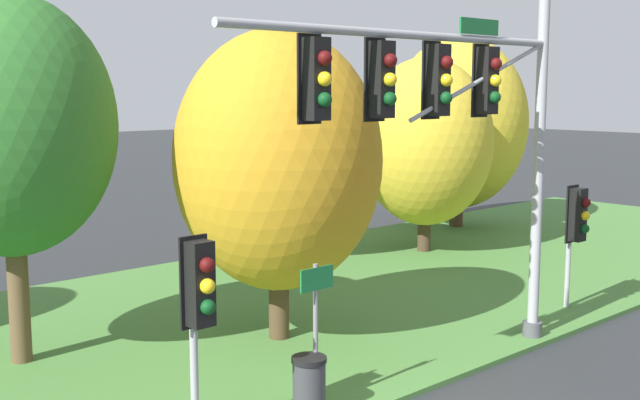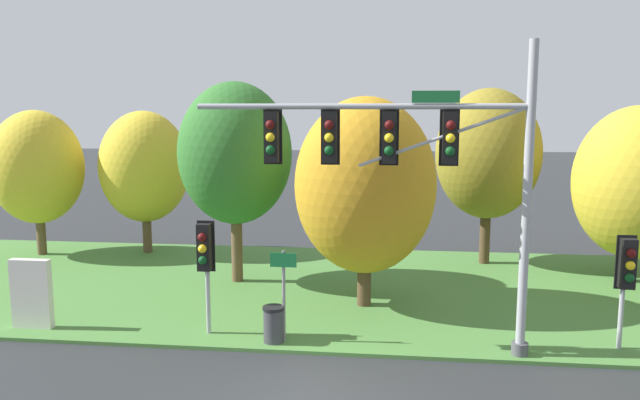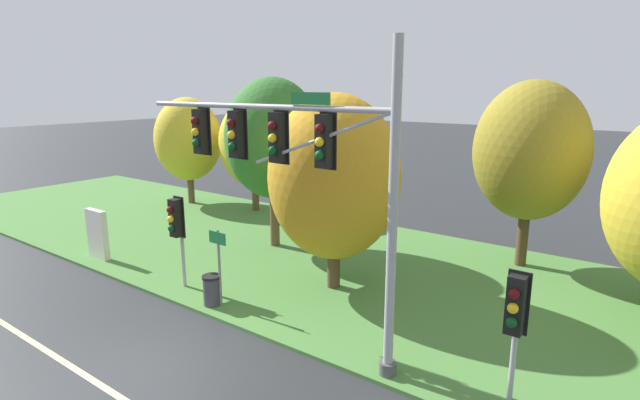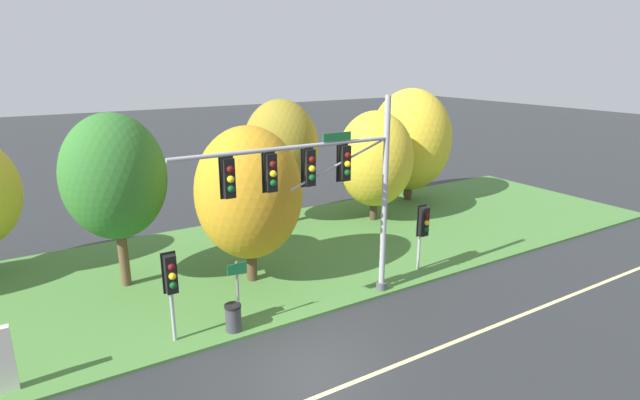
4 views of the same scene
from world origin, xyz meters
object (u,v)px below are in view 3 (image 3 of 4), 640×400
object	(u,v)px
tree_behind_signpost	(273,139)
tree_mid_verge	(334,178)
traffic_signal_mast	(296,160)
pedestrian_signal_near_kerb	(177,223)
route_sign_post	(219,258)
pedestrian_signal_further_along	(515,312)
tree_tall_centre	(531,151)
info_kiosk	(97,234)
trash_bin	(212,290)
tree_nearest_road	(188,139)
tree_left_of_mast	(254,143)

from	to	relation	value
tree_behind_signpost	tree_mid_verge	distance (m)	5.04
traffic_signal_mast	pedestrian_signal_near_kerb	bearing A→B (deg)	175.52
traffic_signal_mast	route_sign_post	world-z (taller)	traffic_signal_mast
pedestrian_signal_further_along	tree_tall_centre	distance (m)	9.23
traffic_signal_mast	tree_mid_verge	bearing A→B (deg)	110.55
tree_tall_centre	pedestrian_signal_further_along	bearing A→B (deg)	-76.55
info_kiosk	traffic_signal_mast	bearing A→B (deg)	-2.38
tree_mid_verge	pedestrian_signal_near_kerb	bearing A→B (deg)	-142.50
pedestrian_signal_further_along	tree_behind_signpost	size ratio (longest dim) A/B	0.42
tree_behind_signpost	tree_mid_verge	size ratio (longest dim) A/B	1.09
tree_behind_signpost	tree_mid_verge	xyz separation A→B (m)	(4.48, -2.17, -0.76)
pedestrian_signal_near_kerb	route_sign_post	world-z (taller)	pedestrian_signal_near_kerb
pedestrian_signal_further_along	tree_tall_centre	bearing A→B (deg)	103.45
trash_bin	pedestrian_signal_near_kerb	bearing A→B (deg)	171.75
traffic_signal_mast	tree_nearest_road	bearing A→B (deg)	149.60
pedestrian_signal_further_along	info_kiosk	size ratio (longest dim) A/B	1.51
info_kiosk	tree_mid_verge	bearing A→B (deg)	19.02
pedestrian_signal_near_kerb	trash_bin	distance (m)	2.53
pedestrian_signal_near_kerb	pedestrian_signal_further_along	size ratio (longest dim) A/B	1.06
traffic_signal_mast	tree_tall_centre	world-z (taller)	traffic_signal_mast
tree_left_of_mast	trash_bin	bearing A→B (deg)	-52.74
trash_bin	tree_tall_centre	bearing A→B (deg)	54.44
tree_nearest_road	tree_mid_verge	distance (m)	14.40
traffic_signal_mast	tree_mid_verge	world-z (taller)	traffic_signal_mast
traffic_signal_mast	trash_bin	distance (m)	5.47
tree_left_of_mast	info_kiosk	distance (m)	9.50
tree_tall_centre	traffic_signal_mast	bearing A→B (deg)	-108.34
tree_left_of_mast	tree_behind_signpost	distance (m)	6.25
tree_behind_signpost	tree_tall_centre	bearing A→B (deg)	22.25
tree_nearest_road	info_kiosk	distance (m)	9.78
tree_nearest_road	tree_left_of_mast	distance (m)	4.24
route_sign_post	info_kiosk	bearing A→B (deg)	178.66
pedestrian_signal_near_kerb	pedestrian_signal_further_along	world-z (taller)	pedestrian_signal_near_kerb
pedestrian_signal_near_kerb	tree_nearest_road	world-z (taller)	tree_nearest_road
tree_left_of_mast	tree_tall_centre	size ratio (longest dim) A/B	0.87
pedestrian_signal_near_kerb	trash_bin	bearing A→B (deg)	-8.25
pedestrian_signal_near_kerb	tree_mid_verge	distance (m)	5.23
traffic_signal_mast	tree_nearest_road	xyz separation A→B (m)	(-14.74, 8.65, -1.14)
pedestrian_signal_near_kerb	tree_behind_signpost	xyz separation A→B (m)	(-0.50, 5.23, 2.21)
tree_tall_centre	info_kiosk	bearing A→B (deg)	-146.21
tree_tall_centre	tree_left_of_mast	bearing A→B (deg)	178.85
tree_left_of_mast	route_sign_post	bearing A→B (deg)	-51.47
tree_mid_verge	trash_bin	xyz separation A→B (m)	(-2.15, -3.32, -3.18)
pedestrian_signal_near_kerb	tree_tall_centre	xyz separation A→B (m)	(8.35, 8.85, 2.02)
pedestrian_signal_near_kerb	pedestrian_signal_further_along	xyz separation A→B (m)	(10.44, 0.13, -0.14)
tree_mid_verge	tree_tall_centre	world-z (taller)	tree_tall_centre
tree_left_of_mast	pedestrian_signal_further_along	bearing A→B (deg)	-29.75
tree_nearest_road	tree_tall_centre	size ratio (longest dim) A/B	0.88
route_sign_post	tree_mid_verge	world-z (taller)	tree_mid_verge
tree_left_of_mast	tree_mid_verge	xyz separation A→B (m)	(9.29, -6.07, 0.09)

